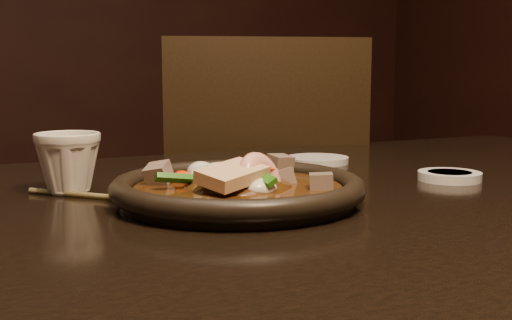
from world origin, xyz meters
name	(u,v)px	position (x,y,z in m)	size (l,w,h in m)	color
table	(298,250)	(0.00, 0.00, 0.67)	(1.60, 0.90, 0.75)	black
chair	(258,230)	(0.25, 0.62, 0.53)	(0.58, 0.58, 0.98)	black
plate	(238,190)	(-0.10, -0.02, 0.77)	(0.31, 0.31, 0.03)	black
stirfry	(239,184)	(-0.09, -0.02, 0.77)	(0.21, 0.16, 0.07)	#341C09
soy_dish	(450,176)	(0.25, -0.01, 0.76)	(0.09, 0.09, 0.01)	silver
saucer_right	(317,160)	(0.17, 0.23, 0.76)	(0.11, 0.11, 0.01)	silver
tea_cup	(68,161)	(-0.27, 0.13, 0.79)	(0.09, 0.08, 0.09)	beige
chopsticks	(114,198)	(-0.23, 0.06, 0.75)	(0.18, 0.20, 0.01)	tan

